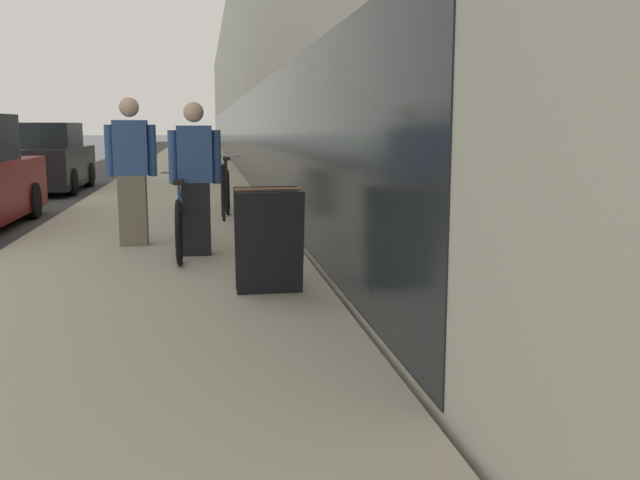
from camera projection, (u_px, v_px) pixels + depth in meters
sidewalk_slab at (187, 166)px, 26.10m from camera, size 3.41×70.00×0.11m
storefront_facade at (330, 83)px, 34.40m from camera, size 10.01×70.00×7.12m
tandem_bicycle at (182, 218)px, 8.12m from camera, size 0.52×2.53×0.86m
person_rider at (195, 179)px, 7.76m from camera, size 0.57×0.22×1.66m
person_bystander at (132, 172)px, 8.40m from camera, size 0.59×0.23×1.74m
bike_rack_hoop at (223, 185)px, 10.84m from camera, size 0.05×0.60×0.84m
cruiser_bike_nearest at (226, 188)px, 11.91m from camera, size 0.52×1.84×0.92m
sandwich_board_sign at (268, 240)px, 6.08m from camera, size 0.56×0.56×0.90m
vintage_roadster_curbside at (44, 160)px, 16.54m from camera, size 1.80×4.06×1.59m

